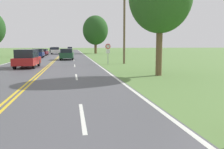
{
  "coord_description": "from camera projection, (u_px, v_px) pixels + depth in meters",
  "views": [
    {
      "loc": [
        2.4,
        0.62,
        2.11
      ],
      "look_at": [
        4.16,
        11.0,
        0.81
      ],
      "focal_mm": 38.0,
      "sensor_mm": 36.0,
      "label": 1
    }
  ],
  "objects": [
    {
      "name": "car_white_suv_receding",
      "position": [
        55.0,
        50.0,
        57.42
      ],
      "size": [
        2.02,
        4.85,
        1.69
      ],
      "rotation": [
        0.0,
        0.0,
        1.59
      ],
      "color": "black",
      "rests_on": "ground"
    },
    {
      "name": "tree_right_cluster",
      "position": [
        95.0,
        30.0,
        60.83
      ],
      "size": [
        6.47,
        6.47,
        9.7
      ],
      "color": "brown",
      "rests_on": "ground"
    },
    {
      "name": "car_dark_green_suv_approaching",
      "position": [
        67.0,
        54.0,
        34.96
      ],
      "size": [
        2.05,
        4.66,
        1.63
      ],
      "rotation": [
        0.0,
        0.0,
        -1.61
      ],
      "color": "black",
      "rests_on": "ground"
    },
    {
      "name": "car_red_suv_nearest",
      "position": [
        27.0,
        58.0,
        22.47
      ],
      "size": [
        2.01,
        4.37,
        1.73
      ],
      "rotation": [
        0.0,
        0.0,
        1.54
      ],
      "color": "black",
      "rests_on": "ground"
    },
    {
      "name": "traffic_sign",
      "position": [
        108.0,
        49.0,
        26.36
      ],
      "size": [
        0.6,
        0.1,
        2.3
      ],
      "color": "gray",
      "rests_on": "ground"
    },
    {
      "name": "car_dark_blue_hatchback_mid_near",
      "position": [
        38.0,
        53.0,
        40.35
      ],
      "size": [
        1.83,
        4.0,
        1.55
      ],
      "rotation": [
        0.0,
        0.0,
        1.59
      ],
      "color": "black",
      "rests_on": "ground"
    },
    {
      "name": "car_maroon_hatchback_mid_far",
      "position": [
        43.0,
        52.0,
        48.66
      ],
      "size": [
        1.84,
        3.96,
        1.38
      ],
      "rotation": [
        0.0,
        0.0,
        1.54
      ],
      "color": "black",
      "rests_on": "ground"
    },
    {
      "name": "utility_pole_midground",
      "position": [
        124.0,
        20.0,
        26.96
      ],
      "size": [
        1.8,
        0.24,
        9.57
      ],
      "color": "brown",
      "rests_on": "ground"
    },
    {
      "name": "car_silver_suv_horizon",
      "position": [
        70.0,
        49.0,
        82.28
      ],
      "size": [
        1.83,
        4.28,
        1.59
      ],
      "rotation": [
        0.0,
        0.0,
        -1.6
      ],
      "color": "black",
      "rests_on": "ground"
    },
    {
      "name": "car_dark_grey_hatchback_distant",
      "position": [
        53.0,
        50.0,
        71.56
      ],
      "size": [
        1.8,
        4.1,
        1.49
      ],
      "rotation": [
        0.0,
        0.0,
        1.56
      ],
      "color": "black",
      "rests_on": "ground"
    }
  ]
}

